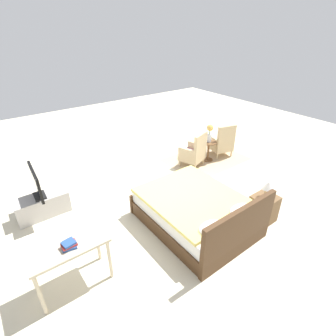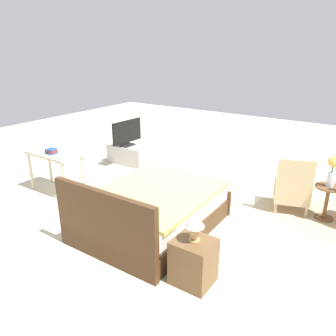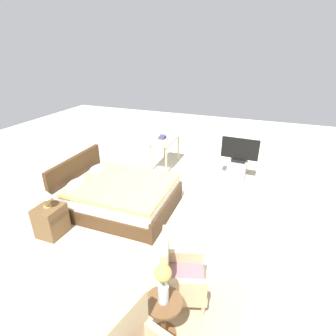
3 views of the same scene
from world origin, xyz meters
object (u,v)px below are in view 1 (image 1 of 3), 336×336
(tv_stand, at_px, (43,206))
(vanity_desk, at_px, (68,251))
(armchair_by_window_left, at_px, (222,143))
(side_table, at_px, (208,149))
(armchair_by_window_right, at_px, (194,152))
(bed, at_px, (197,212))
(nightstand, at_px, (263,209))
(tv_flatscreen, at_px, (36,183))
(flower_vase, at_px, (210,131))
(book_stack, at_px, (69,245))
(table_lamp, at_px, (268,187))

(tv_stand, distance_m, vanity_desk, 1.95)
(armchair_by_window_left, height_order, side_table, armchair_by_window_left)
(armchair_by_window_right, distance_m, side_table, 0.52)
(bed, relative_size, nightstand, 3.81)
(nightstand, relative_size, tv_flatscreen, 0.62)
(flower_vase, relative_size, tv_flatscreen, 0.56)
(tv_stand, bearing_deg, side_table, 176.57)
(book_stack, bearing_deg, side_table, -158.07)
(bed, distance_m, tv_stand, 2.96)
(side_table, relative_size, table_lamp, 1.65)
(armchair_by_window_right, xyz_separation_m, side_table, (-0.52, -0.00, -0.04))
(armchair_by_window_left, xyz_separation_m, table_lamp, (1.48, 2.41, 0.37))
(armchair_by_window_left, height_order, table_lamp, armchair_by_window_left)
(flower_vase, distance_m, table_lamp, 2.60)
(side_table, bearing_deg, nightstand, 68.43)
(tv_stand, distance_m, book_stack, 2.05)
(bed, relative_size, side_table, 3.75)
(bed, bearing_deg, armchair_by_window_left, -145.47)
(vanity_desk, relative_size, book_stack, 4.97)
(flower_vase, relative_size, tv_stand, 0.50)
(nightstand, bearing_deg, bed, -30.85)
(bed, bearing_deg, armchair_by_window_right, -130.74)
(armchair_by_window_left, relative_size, flower_vase, 1.93)
(armchair_by_window_right, height_order, tv_stand, armchair_by_window_right)
(armchair_by_window_right, distance_m, tv_stand, 3.70)
(armchair_by_window_left, relative_size, side_table, 1.68)
(flower_vase, distance_m, tv_stand, 4.26)
(tv_stand, height_order, tv_flatscreen, tv_flatscreen)
(table_lamp, bearing_deg, tv_stand, -39.33)
(flower_vase, xyz_separation_m, table_lamp, (0.95, 2.42, -0.09))
(side_table, bearing_deg, tv_stand, -3.43)
(armchair_by_window_right, bearing_deg, nightstand, 79.80)
(tv_stand, bearing_deg, armchair_by_window_left, 176.94)
(flower_vase, bearing_deg, armchair_by_window_right, 0.01)
(nightstand, xyz_separation_m, tv_stand, (3.26, -2.67, -0.05))
(armchair_by_window_left, height_order, tv_flatscreen, tv_flatscreen)
(armchair_by_window_left, height_order, nightstand, armchair_by_window_left)
(flower_vase, bearing_deg, vanity_desk, 21.06)
(armchair_by_window_left, relative_size, nightstand, 1.71)
(nightstand, bearing_deg, armchair_by_window_right, -100.20)
(flower_vase, bearing_deg, book_stack, 21.93)
(armchair_by_window_left, height_order, book_stack, armchair_by_window_left)
(armchair_by_window_right, bearing_deg, side_table, -179.99)
(side_table, xyz_separation_m, book_stack, (4.26, 1.71, 0.45))
(table_lamp, bearing_deg, tv_flatscreen, -39.31)
(bed, distance_m, vanity_desk, 2.26)
(tv_flatscreen, xyz_separation_m, book_stack, (0.04, 1.97, 0.07))
(vanity_desk, bearing_deg, armchair_by_window_left, -161.08)
(armchair_by_window_left, bearing_deg, tv_stand, -3.06)
(tv_flatscreen, bearing_deg, book_stack, 88.72)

